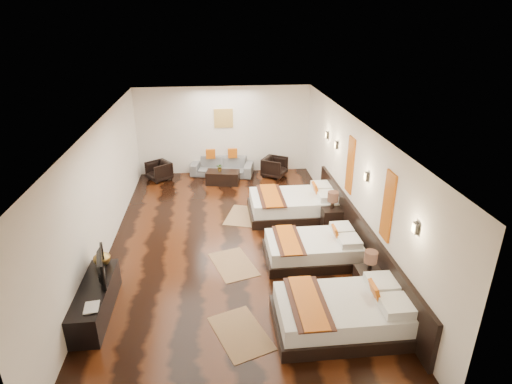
{
  "coord_description": "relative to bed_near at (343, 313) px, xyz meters",
  "views": [
    {
      "loc": [
        -0.33,
        -8.44,
        4.92
      ],
      "look_at": [
        0.58,
        0.38,
        1.1
      ],
      "focal_mm": 29.53,
      "sensor_mm": 36.0,
      "label": 1
    }
  ],
  "objects": [
    {
      "name": "left_wall",
      "position": [
        -4.45,
        2.99,
        1.11
      ],
      "size": [
        0.01,
        9.5,
        2.8
      ],
      "primitive_type": "cube",
      "color": "silver",
      "rests_on": "floor"
    },
    {
      "name": "sconce_near",
      "position": [
        1.01,
        -0.01,
        1.56
      ],
      "size": [
        0.07,
        0.12,
        0.18
      ],
      "color": "black",
      "rests_on": "right_wall"
    },
    {
      "name": "coffee_table",
      "position": [
        -1.8,
        6.67,
        -0.09
      ],
      "size": [
        1.07,
        0.67,
        0.4
      ],
      "primitive_type": "cube",
      "rotation": [
        0.0,
        0.0,
        -0.18
      ],
      "color": "black",
      "rests_on": "floor"
    },
    {
      "name": "armchair_left",
      "position": [
        -3.78,
        7.18,
        0.01
      ],
      "size": [
        0.91,
        0.91,
        0.6
      ],
      "primitive_type": "imported",
      "rotation": [
        0.0,
        0.0,
        -0.96
      ],
      "color": "black",
      "rests_on": "floor"
    },
    {
      "name": "back_wall",
      "position": [
        -1.7,
        7.74,
        1.11
      ],
      "size": [
        5.5,
        0.01,
        2.8
      ],
      "primitive_type": "cube",
      "color": "silver",
      "rests_on": "floor"
    },
    {
      "name": "figurine",
      "position": [
        -4.2,
        1.53,
        0.42
      ],
      "size": [
        0.4,
        0.4,
        0.33
      ],
      "primitive_type": "imported",
      "rotation": [
        0.0,
        0.0,
        -0.3
      ],
      "color": "brown",
      "rests_on": "tv_console"
    },
    {
      "name": "bed_mid",
      "position": [
        -0.0,
        2.13,
        -0.03
      ],
      "size": [
        2.02,
        1.27,
        0.77
      ],
      "color": "black",
      "rests_on": "floor"
    },
    {
      "name": "jute_mat_near",
      "position": [
        -1.72,
        0.03,
        -0.29
      ],
      "size": [
        1.12,
        1.39,
        0.01
      ],
      "primitive_type": "cube",
      "rotation": [
        0.0,
        0.0,
        0.35
      ],
      "color": "#8D6947",
      "rests_on": "floor"
    },
    {
      "name": "jute_mat_mid",
      "position": [
        -1.72,
        2.1,
        -0.29
      ],
      "size": [
        1.07,
        1.37,
        0.01
      ],
      "primitive_type": "cube",
      "rotation": [
        0.0,
        0.0,
        0.3
      ],
      "color": "#8D6947",
      "rests_on": "floor"
    },
    {
      "name": "orange_panel_b",
      "position": [
        1.03,
        3.29,
        1.41
      ],
      "size": [
        0.04,
        0.4,
        1.3
      ],
      "primitive_type": "cube",
      "color": "#D86014",
      "rests_on": "right_wall"
    },
    {
      "name": "table_plant",
      "position": [
        -1.88,
        6.71,
        0.23
      ],
      "size": [
        0.27,
        0.26,
        0.24
      ],
      "primitive_type": "imported",
      "rotation": [
        0.0,
        0.0,
        -0.36
      ],
      "color": "#2E6321",
      "rests_on": "coffee_table"
    },
    {
      "name": "gold_artwork",
      "position": [
        -1.7,
        7.72,
        1.51
      ],
      "size": [
        0.6,
        0.04,
        0.6
      ],
      "primitive_type": "cube",
      "color": "#AD873F",
      "rests_on": "back_wall"
    },
    {
      "name": "bed_near",
      "position": [
        0.0,
        0.0,
        0.0
      ],
      "size": [
        2.24,
        1.41,
        0.85
      ],
      "color": "black",
      "rests_on": "floor"
    },
    {
      "name": "sconce_lounge",
      "position": [
        1.01,
        5.29,
        1.56
      ],
      "size": [
        0.07,
        0.12,
        0.18
      ],
      "color": "black",
      "rests_on": "right_wall"
    },
    {
      "name": "ceiling",
      "position": [
        -1.7,
        2.99,
        2.51
      ],
      "size": [
        5.5,
        9.5,
        0.01
      ],
      "primitive_type": "cube",
      "color": "white",
      "rests_on": "floor"
    },
    {
      "name": "sofa",
      "position": [
        -1.8,
        7.44,
        -0.0
      ],
      "size": [
        2.09,
        1.18,
        0.58
      ],
      "primitive_type": "imported",
      "rotation": [
        0.0,
        0.0,
        -0.22
      ],
      "color": "slate",
      "rests_on": "floor"
    },
    {
      "name": "headboard_panel",
      "position": [
        1.01,
        2.19,
        0.16
      ],
      "size": [
        0.08,
        6.6,
        0.9
      ],
      "primitive_type": "cube",
      "color": "black",
      "rests_on": "floor"
    },
    {
      "name": "sconce_mid",
      "position": [
        1.01,
        2.19,
        1.56
      ],
      "size": [
        0.07,
        0.12,
        0.18
      ],
      "color": "black",
      "rests_on": "right_wall"
    },
    {
      "name": "book",
      "position": [
        -4.2,
        0.22,
        0.27
      ],
      "size": [
        0.27,
        0.34,
        0.03
      ],
      "primitive_type": "imported",
      "rotation": [
        0.0,
        0.0,
        0.12
      ],
      "color": "black",
      "rests_on": "tv_console"
    },
    {
      "name": "nightstand_b",
      "position": [
        0.75,
        3.48,
        0.05
      ],
      "size": [
        0.49,
        0.49,
        0.97
      ],
      "color": "black",
      "rests_on": "floor"
    },
    {
      "name": "tv_console",
      "position": [
        -4.2,
        0.8,
        -0.02
      ],
      "size": [
        0.5,
        1.8,
        0.55
      ],
      "primitive_type": "cube",
      "color": "black",
      "rests_on": "floor"
    },
    {
      "name": "right_wall",
      "position": [
        1.05,
        2.99,
        1.11
      ],
      "size": [
        0.01,
        9.5,
        2.8
      ],
      "primitive_type": "cube",
      "color": "silver",
      "rests_on": "floor"
    },
    {
      "name": "armchair_right",
      "position": [
        -0.12,
        7.11,
        0.03
      ],
      "size": [
        0.95,
        0.94,
        0.64
      ],
      "primitive_type": "imported",
      "rotation": [
        0.0,
        0.0,
        1.03
      ],
      "color": "black",
      "rests_on": "floor"
    },
    {
      "name": "orange_panel_a",
      "position": [
        1.03,
        1.09,
        1.41
      ],
      "size": [
        0.04,
        0.4,
        1.3
      ],
      "primitive_type": "cube",
      "color": "#D86014",
      "rests_on": "right_wall"
    },
    {
      "name": "nightstand_a",
      "position": [
        0.75,
        0.89,
        0.02
      ],
      "size": [
        0.45,
        0.45,
        0.9
      ],
      "color": "black",
      "rests_on": "floor"
    },
    {
      "name": "tv",
      "position": [
        -4.15,
        1.06,
        0.5
      ],
      "size": [
        0.31,
        0.86,
        0.49
      ],
      "primitive_type": "imported",
      "rotation": [
        0.0,
        0.0,
        1.81
      ],
      "color": "black",
      "rests_on": "tv_console"
    },
    {
      "name": "bed_far",
      "position": [
        0.0,
        4.27,
        0.01
      ],
      "size": [
        2.32,
        1.46,
        0.89
      ],
      "color": "black",
      "rests_on": "floor"
    },
    {
      "name": "jute_mat_far",
      "position": [
        -1.37,
        4.37,
        -0.29
      ],
      "size": [
        1.07,
        1.37,
        0.01
      ],
      "primitive_type": "cube",
      "rotation": [
        0.0,
        0.0,
        -0.3
      ],
      "color": "#8D6947",
      "rests_on": "floor"
    },
    {
      "name": "sconce_far",
      "position": [
        1.01,
        4.39,
        1.56
      ],
      "size": [
        0.07,
        0.12,
        0.18
      ],
      "color": "black",
      "rests_on": "right_wall"
    },
    {
      "name": "floor",
      "position": [
        -1.7,
        2.99,
        -0.29
      ],
      "size": [
        5.5,
        9.5,
        0.01
      ],
      "primitive_type": "cube",
      "color": "black",
      "rests_on": "ground"
    }
  ]
}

